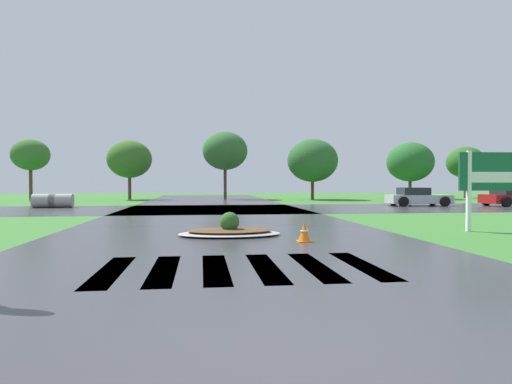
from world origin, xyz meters
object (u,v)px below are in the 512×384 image
at_px(estate_billboard, 504,176).
at_px(car_dark_suv, 417,197).
at_px(median_island, 230,231).
at_px(traffic_cone, 304,233).
at_px(drainage_pipe_stack, 53,201).

height_order(estate_billboard, car_dark_suv, estate_billboard).
bearing_deg(median_island, traffic_cone, -40.52).
bearing_deg(estate_billboard, median_island, 4.70).
distance_m(car_dark_suv, traffic_cone, 19.85).
relative_size(median_island, car_dark_suv, 0.72).
distance_m(median_island, traffic_cone, 2.41).
height_order(car_dark_suv, traffic_cone, car_dark_suv).
relative_size(estate_billboard, car_dark_suv, 0.71).
xyz_separation_m(car_dark_suv, drainage_pipe_stack, (-23.01, 0.71, -0.13)).
bearing_deg(median_island, estate_billboard, 0.61).
distance_m(median_island, drainage_pipe_stack, 18.20).
bearing_deg(car_dark_suv, median_island, -127.71).
bearing_deg(drainage_pipe_stack, traffic_cone, -55.64).
bearing_deg(traffic_cone, median_island, 139.48).
bearing_deg(traffic_cone, estate_billboard, 13.71).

